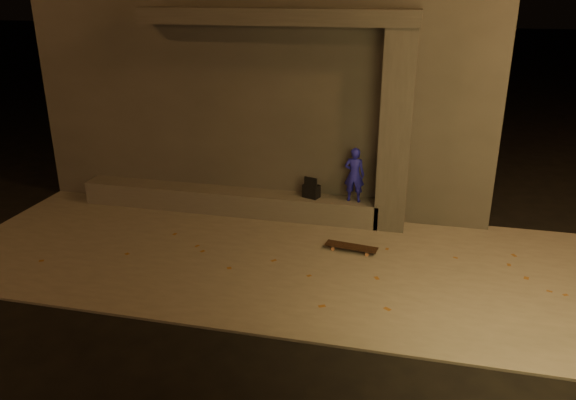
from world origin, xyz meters
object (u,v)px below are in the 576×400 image
(column, at_px, (396,133))
(skateboarder, at_px, (354,175))
(backpack, at_px, (311,190))
(skateboard, at_px, (351,247))

(column, bearing_deg, skateboarder, 180.00)
(column, xyz_separation_m, backpack, (-1.50, -0.00, -1.20))
(skateboarder, distance_m, backpack, 0.89)
(skateboarder, xyz_separation_m, skateboard, (0.14, -1.23, -0.89))
(column, distance_m, skateboard, 2.19)
(backpack, relative_size, skateboard, 0.46)
(column, xyz_separation_m, skateboard, (-0.56, -1.23, -1.72))
(backpack, xyz_separation_m, skateboard, (0.95, -1.23, -0.52))
(skateboarder, height_order, backpack, skateboarder)
(backpack, bearing_deg, skateboarder, 19.71)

